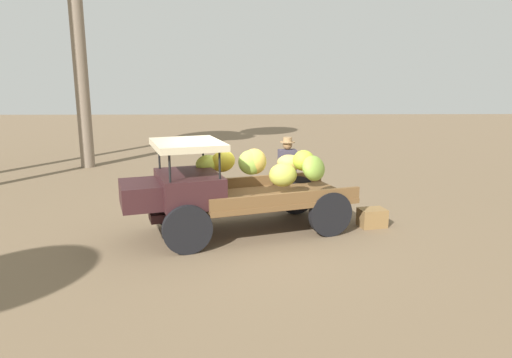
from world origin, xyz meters
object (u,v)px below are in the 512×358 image
Objects in this scene: wooden_crate at (372,218)px; loose_banana_bunch at (220,194)px; truck at (229,187)px; farmer at (287,169)px.

wooden_crate is 1.04× the size of loose_banana_bunch.
wooden_crate is 3.89m from loose_banana_bunch.
truck is 8.67× the size of wooden_crate.
farmer is 1.95m from loose_banana_bunch.
wooden_crate reaches higher than loose_banana_bunch.
farmer is at bearing -38.58° from wooden_crate.
truck is 9.00× the size of loose_banana_bunch.
wooden_crate is at bearing 168.79° from truck.
loose_banana_bunch is (3.28, -2.09, -0.01)m from wooden_crate.
farmer is (-1.28, -1.70, 0.02)m from truck.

